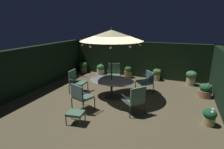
% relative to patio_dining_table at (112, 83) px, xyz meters
% --- Properties ---
extents(ground_plane, '(8.09, 7.70, 0.02)m').
position_rel_patio_dining_table_xyz_m(ground_plane, '(0.22, -0.33, -0.63)').
color(ground_plane, brown).
extents(hedge_backdrop_rear, '(8.09, 0.30, 1.97)m').
position_rel_patio_dining_table_xyz_m(hedge_backdrop_rear, '(0.22, 3.37, 0.36)').
color(hedge_backdrop_rear, black).
rests_on(hedge_backdrop_rear, ground_plane).
extents(hedge_backdrop_left, '(0.30, 7.70, 1.97)m').
position_rel_patio_dining_table_xyz_m(hedge_backdrop_left, '(-3.68, -0.33, 0.36)').
color(hedge_backdrop_left, black).
rests_on(hedge_backdrop_left, ground_plane).
extents(patio_dining_table, '(1.86, 1.37, 0.74)m').
position_rel_patio_dining_table_xyz_m(patio_dining_table, '(0.00, 0.00, 0.00)').
color(patio_dining_table, '#2E2C31').
rests_on(patio_dining_table, ground_plane).
extents(patio_umbrella, '(2.44, 2.44, 2.80)m').
position_rel_patio_dining_table_xyz_m(patio_umbrella, '(-0.00, 0.00, 1.89)').
color(patio_umbrella, '#2E2930').
rests_on(patio_umbrella, ground_plane).
extents(patio_chair_north, '(0.78, 0.73, 0.99)m').
position_rel_patio_dining_table_xyz_m(patio_chair_north, '(-0.53, -1.54, -0.03)').
color(patio_chair_north, '#2E3133').
rests_on(patio_chair_north, ground_plane).
extents(patio_chair_northeast, '(0.87, 0.88, 0.99)m').
position_rel_patio_dining_table_xyz_m(patio_chair_northeast, '(1.25, -1.06, -0.07)').
color(patio_chair_northeast, '#292831').
rests_on(patio_chair_northeast, ground_plane).
extents(patio_chair_east, '(0.86, 0.86, 0.93)m').
position_rel_patio_dining_table_xyz_m(patio_chair_east, '(1.23, 1.06, -0.07)').
color(patio_chair_east, '#2E3033').
rests_on(patio_chair_east, ground_plane).
extents(patio_chair_southeast, '(0.79, 0.77, 1.03)m').
position_rel_patio_dining_table_xyz_m(patio_chair_southeast, '(-0.49, 1.57, -0.04)').
color(patio_chair_southeast, '#2B312F').
rests_on(patio_chair_southeast, ground_plane).
extents(patio_chair_south, '(0.66, 0.66, 1.00)m').
position_rel_patio_dining_table_xyz_m(patio_chair_south, '(-1.64, -0.09, -0.07)').
color(patio_chair_south, '#31302B').
rests_on(patio_chair_south, ground_plane).
extents(ottoman_footrest, '(0.54, 0.47, 0.38)m').
position_rel_patio_dining_table_xyz_m(ottoman_footrest, '(-0.26, -2.31, -0.30)').
color(ottoman_footrest, '#2B2B2F').
rests_on(ottoman_footrest, ground_plane).
extents(potted_plant_back_center, '(0.51, 0.51, 0.59)m').
position_rel_patio_dining_table_xyz_m(potted_plant_back_center, '(3.61, 1.39, -0.33)').
color(potted_plant_back_center, '#A36A50').
rests_on(potted_plant_back_center, ground_plane).
extents(potted_plant_front_corner, '(0.46, 0.46, 0.58)m').
position_rel_patio_dining_table_xyz_m(potted_plant_front_corner, '(-1.90, 2.99, -0.32)').
color(potted_plant_front_corner, silver).
rests_on(potted_plant_front_corner, ground_plane).
extents(potted_plant_left_far, '(0.44, 0.44, 0.63)m').
position_rel_patio_dining_table_xyz_m(potted_plant_left_far, '(-0.14, 2.89, -0.32)').
color(potted_plant_left_far, olive).
rests_on(potted_plant_left_far, ground_plane).
extents(potted_plant_right_near, '(0.45, 0.45, 0.62)m').
position_rel_patio_dining_table_xyz_m(potted_plant_right_near, '(1.43, 2.98, -0.28)').
color(potted_plant_right_near, tan).
rests_on(potted_plant_right_near, ground_plane).
extents(potted_plant_right_far, '(0.52, 0.52, 0.72)m').
position_rel_patio_dining_table_xyz_m(potted_plant_right_far, '(3.11, 2.81, -0.22)').
color(potted_plant_right_far, tan).
rests_on(potted_plant_right_far, ground_plane).
extents(potted_plant_back_left, '(0.43, 0.43, 0.62)m').
position_rel_patio_dining_table_xyz_m(potted_plant_back_left, '(-1.02, 2.69, -0.31)').
color(potted_plant_back_left, beige).
rests_on(potted_plant_back_left, ground_plane).
extents(potted_plant_back_right, '(0.51, 0.51, 0.65)m').
position_rel_patio_dining_table_xyz_m(potted_plant_back_right, '(-3.04, 2.92, -0.26)').
color(potted_plant_back_right, '#876246').
rests_on(potted_plant_back_right, ground_plane).
extents(potted_plant_left_near, '(0.39, 0.39, 0.52)m').
position_rel_patio_dining_table_xyz_m(potted_plant_left_near, '(3.52, -0.91, -0.34)').
color(potted_plant_left_near, tan).
rests_on(potted_plant_left_near, ground_plane).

